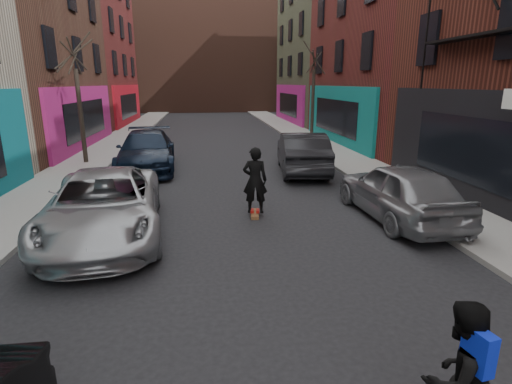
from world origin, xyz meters
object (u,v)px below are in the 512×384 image
object	(u,v)px
tree_right_far	(313,85)
parked_right_far	(399,191)
skateboarder	(255,180)
parked_left_end	(147,151)
parked_right_end	(302,152)
skateboard	(255,214)
tree_left_far	(78,90)
parked_left_far	(104,206)
pedestrian	(458,377)

from	to	relation	value
tree_right_far	parked_right_far	world-z (taller)	tree_right_far
skateboarder	parked_left_end	bearing A→B (deg)	-52.79
parked_right_end	skateboard	distance (m)	6.17
tree_left_far	parked_left_end	xyz separation A→B (m)	(3.00, -1.53, -2.54)
parked_left_end	skateboard	world-z (taller)	parked_left_end
skateboard	skateboarder	xyz separation A→B (m)	(-0.00, 0.00, 0.99)
tree_right_far	skateboarder	size ratio (longest dim) A/B	3.60
parked_right_far	parked_right_end	xyz separation A→B (m)	(-1.22, 6.28, 0.04)
tree_left_far	tree_right_far	size ratio (longest dim) A/B	0.96
tree_left_far	parked_right_end	world-z (taller)	tree_left_far
tree_left_far	skateboarder	size ratio (longest dim) A/B	3.44
parked_right_far	skateboarder	bearing A→B (deg)	-13.97
parked_left_end	parked_right_end	world-z (taller)	parked_right_end
tree_right_far	skateboarder	world-z (taller)	tree_right_far
parked_left_far	skateboard	world-z (taller)	parked_left_far
tree_right_far	parked_right_end	distance (m)	9.67
tree_left_far	parked_right_far	distance (m)	14.38
parked_left_far	pedestrian	bearing A→B (deg)	-59.88
tree_right_far	skateboarder	distance (m)	15.57
tree_right_far	parked_left_end	distance (m)	12.34
skateboard	pedestrian	size ratio (longest dim) A/B	0.48
parked_right_far	pedestrian	bearing A→B (deg)	64.99
skateboard	parked_right_end	bearing A→B (deg)	71.34
parked_right_end	skateboard	size ratio (longest dim) A/B	6.45
skateboard	skateboarder	bearing A→B (deg)	-172.39
parked_right_end	skateboarder	size ratio (longest dim) A/B	2.73
tree_right_far	pedestrian	bearing A→B (deg)	-101.44
parked_left_end	parked_right_end	distance (m)	6.72
pedestrian	parked_left_far	bearing A→B (deg)	-63.39
tree_left_far	parked_right_far	xyz separation A→B (m)	(10.80, -9.13, -2.57)
tree_left_far	parked_right_end	xyz separation A→B (m)	(9.58, -2.86, -2.53)
parked_right_end	skateboard	bearing A→B (deg)	70.60
parked_right_end	tree_right_far	bearing A→B (deg)	-100.77
parked_left_end	pedestrian	xyz separation A→B (m)	(4.93, -14.58, 0.01)
tree_left_far	parked_left_end	distance (m)	4.22
tree_right_far	skateboard	world-z (taller)	tree_right_far
parked_left_far	skateboard	bearing A→B (deg)	9.54
parked_left_far	pedestrian	size ratio (longest dim) A/B	3.42
parked_left_far	skateboarder	bearing A→B (deg)	9.54
parked_left_end	tree_left_far	bearing A→B (deg)	149.45
parked_left_end	parked_right_end	size ratio (longest dim) A/B	1.12
parked_right_far	parked_left_end	bearing A→B (deg)	-46.89
skateboarder	pedestrian	bearing A→B (deg)	105.35
parked_right_far	skateboard	xyz separation A→B (m)	(-3.93, 0.79, -0.76)
skateboarder	tree_left_far	bearing A→B (deg)	-42.91
parked_right_end	skateboard	world-z (taller)	parked_right_end
parked_left_far	parked_left_end	distance (m)	7.93
parked_left_far	skateboarder	size ratio (longest dim) A/B	3.04
parked_left_end	parked_right_far	xyz separation A→B (m)	(7.80, -7.61, -0.02)
parked_left_far	parked_right_far	world-z (taller)	parked_right_far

